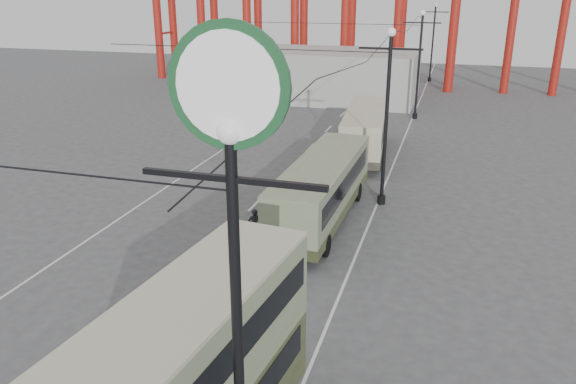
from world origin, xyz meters
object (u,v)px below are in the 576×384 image
(single_decker_green, at_px, (322,188))
(pedestrian, at_px, (254,225))
(lamp_post_near, at_px, (233,205))
(single_decker_cream, at_px, (365,130))

(single_decker_green, relative_size, pedestrian, 6.97)
(lamp_post_near, xyz_separation_m, single_decker_cream, (-2.45, 30.06, -6.03))
(lamp_post_near, height_order, single_decker_cream, lamp_post_near)
(lamp_post_near, bearing_deg, pedestrian, 109.15)
(lamp_post_near, relative_size, pedestrian, 6.66)
(single_decker_green, distance_m, single_decker_cream, 12.34)
(single_decker_green, xyz_separation_m, pedestrian, (-2.45, -3.26, -0.98))
(single_decker_cream, bearing_deg, single_decker_green, -95.86)
(single_decker_cream, relative_size, pedestrian, 6.56)
(single_decker_cream, bearing_deg, lamp_post_near, -90.61)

